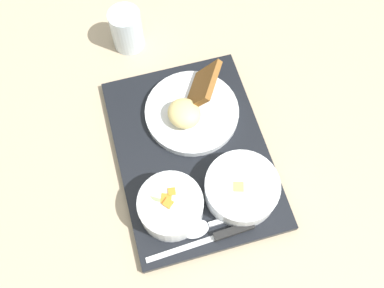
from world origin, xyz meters
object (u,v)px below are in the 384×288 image
(bowl_soup, at_px, (242,188))
(plate_main, at_px, (192,109))
(knife, at_px, (223,234))
(spoon, at_px, (212,224))
(bowl_salad, at_px, (171,206))
(glass_water, at_px, (127,31))

(bowl_soup, relative_size, plate_main, 0.72)
(plate_main, height_order, knife, plate_main)
(plate_main, xyz_separation_m, spoon, (-0.24, 0.02, -0.01))
(bowl_salad, xyz_separation_m, glass_water, (0.42, 0.01, -0.01))
(bowl_salad, height_order, plate_main, plate_main)
(spoon, bearing_deg, bowl_salad, -35.88)
(glass_water, bearing_deg, plate_main, -157.15)
(spoon, distance_m, glass_water, 0.47)
(bowl_soup, xyz_separation_m, spoon, (-0.05, 0.07, -0.02))
(plate_main, bearing_deg, spoon, 175.20)
(knife, bearing_deg, bowl_salad, -43.88)
(knife, distance_m, glass_water, 0.50)
(spoon, bearing_deg, knife, 120.19)
(bowl_salad, relative_size, glass_water, 1.23)
(bowl_salad, bearing_deg, knife, -129.43)
(bowl_salad, distance_m, knife, 0.11)
(knife, bearing_deg, glass_water, -83.91)
(bowl_soup, distance_m, knife, 0.09)
(spoon, bearing_deg, plate_main, -97.50)
(bowl_salad, relative_size, bowl_soup, 0.85)
(bowl_salad, xyz_separation_m, spoon, (-0.04, -0.07, -0.03))
(plate_main, xyz_separation_m, knife, (-0.26, 0.00, -0.01))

